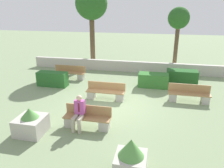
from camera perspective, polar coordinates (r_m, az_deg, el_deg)
The scene contains 14 objects.
ground_plane at distance 10.41m, azimuth 0.36°, elevation -5.64°, with size 60.00×60.00×0.00m, color gray.
perimeter_wall at distance 15.80m, azimuth 4.78°, elevation 4.60°, with size 14.75×0.30×0.76m.
bench_front at distance 8.58m, azimuth -6.46°, elevation -9.20°, with size 1.83×0.49×0.84m.
bench_left_side at distance 11.35m, azimuth 19.44°, elevation -2.82°, with size 1.99×0.48×0.84m.
bench_right_side at distance 11.00m, azimuth -1.69°, elevation -2.37°, with size 1.94×0.48×0.84m.
bench_back at distance 14.40m, azimuth -11.09°, elevation 2.63°, with size 2.07×0.49×0.84m.
person_seated_man at distance 8.36m, azimuth -8.67°, elevation -6.99°, with size 0.38×0.63×1.32m.
hedge_block_near_left at distance 12.92m, azimuth 10.70°, elevation 0.99°, with size 1.71×0.79×0.79m.
hedge_block_near_right at distance 14.11m, azimuth 17.78°, elevation 1.93°, with size 1.83×0.84×0.77m.
hedge_block_mid_left at distance 13.29m, azimuth -15.27°, elevation 1.28°, with size 1.76×0.65×0.84m.
planter_corner_left at distance 6.26m, azimuth 4.91°, elevation -19.04°, with size 0.85×0.85×1.16m.
planter_corner_right at distance 8.63m, azimuth -20.44°, elevation -9.53°, with size 1.00×1.00×1.01m.
tree_leftmost at distance 17.01m, azimuth -5.42°, elevation 19.88°, with size 2.36×2.36×5.85m.
tree_center_left at distance 16.36m, azimuth 16.99°, elevation 15.61°, with size 1.49×1.49×4.44m.
Camera 1 is at (1.92, -9.23, 4.43)m, focal length 35.00 mm.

